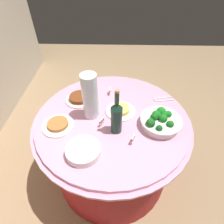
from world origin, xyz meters
TOP-DOWN VIEW (x-y plane):
  - ground_plane at (0.00, 0.00)m, footprint 6.00×6.00m
  - buffet_table at (0.00, 0.00)m, footprint 1.16×1.16m
  - broccoli_bowl at (-0.07, -0.33)m, footprint 0.28×0.28m
  - plate_stack at (-0.32, 0.16)m, footprint 0.21×0.21m
  - wine_bottle at (-0.13, -0.03)m, footprint 0.07×0.07m
  - decorative_fruit_vase at (0.02, 0.15)m, footprint 0.11×0.11m
  - serving_tongs at (0.21, -0.40)m, footprint 0.07×0.17m
  - food_plate_noodles at (0.06, -0.06)m, footprint 0.22×0.22m
  - food_plate_stir_fry at (0.19, 0.27)m, footprint 0.22×0.22m
  - food_plate_peanuts at (-0.10, 0.37)m, footprint 0.22×0.22m
  - label_placard_front at (0.28, 0.03)m, footprint 0.05×0.01m
  - label_placard_mid at (-0.08, 0.07)m, footprint 0.05×0.03m
  - label_placard_rear at (-0.23, -0.14)m, footprint 0.05×0.03m

SIDE VIEW (x-z plane):
  - ground_plane at x=0.00m, z-range 0.00..0.00m
  - buffet_table at x=0.00m, z-range 0.01..0.75m
  - serving_tongs at x=0.21m, z-range 0.74..0.75m
  - food_plate_peanuts at x=-0.10m, z-range 0.74..0.77m
  - food_plate_noodles at x=0.06m, z-range 0.73..0.78m
  - food_plate_stir_fry at x=0.19m, z-range 0.74..0.78m
  - plate_stack at x=-0.32m, z-range 0.74..0.79m
  - label_placard_front at x=0.28m, z-range 0.74..0.80m
  - label_placard_mid at x=-0.08m, z-range 0.74..0.80m
  - label_placard_rear at x=-0.23m, z-range 0.74..0.80m
  - broccoli_bowl at x=-0.07m, z-range 0.73..0.84m
  - wine_bottle at x=-0.13m, z-range 0.70..1.04m
  - decorative_fruit_vase at x=0.02m, z-range 0.72..1.06m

